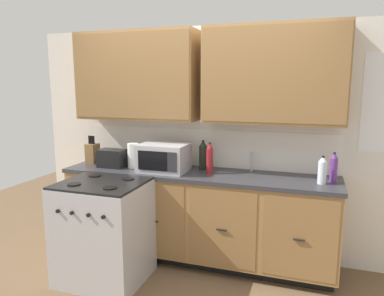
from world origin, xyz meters
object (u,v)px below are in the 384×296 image
at_px(stove_range, 104,231).
at_px(bottle_violet, 334,168).
at_px(bottle_dark, 203,155).
at_px(bottle_clear, 322,170).
at_px(paper_towel_roll, 133,156).
at_px(microwave, 164,158).
at_px(knife_block, 93,153).
at_px(bottle_red, 210,158).
at_px(toaster, 112,158).

relative_size(stove_range, bottle_violet, 3.47).
bearing_deg(bottle_dark, bottle_clear, -9.76).
bearing_deg(paper_towel_roll, bottle_dark, 12.50).
distance_m(stove_range, microwave, 0.91).
bearing_deg(stove_range, knife_block, 128.76).
bearing_deg(microwave, stove_range, -122.78).
height_order(paper_towel_roll, bottle_clear, paper_towel_roll).
bearing_deg(bottle_clear, bottle_dark, 170.24).
bearing_deg(bottle_red, toaster, -176.94).
distance_m(microwave, bottle_red, 0.47).
relative_size(paper_towel_roll, bottle_violet, 0.95).
relative_size(paper_towel_roll, bottle_clear, 1.03).
xyz_separation_m(paper_towel_roll, bottle_dark, (0.72, 0.16, 0.02)).
bearing_deg(bottle_violet, knife_block, 179.84).
relative_size(microwave, bottle_clear, 1.89).
relative_size(stove_range, bottle_clear, 3.75).
height_order(stove_range, knife_block, knife_block).
relative_size(knife_block, paper_towel_roll, 1.19).
bearing_deg(knife_block, toaster, -18.66).
relative_size(stove_range, toaster, 3.39).
relative_size(stove_range, bottle_dark, 3.10).
bearing_deg(knife_block, bottle_violet, -0.16).
relative_size(microwave, bottle_red, 1.54).
xyz_separation_m(knife_block, bottle_dark, (1.26, 0.10, 0.03)).
distance_m(toaster, bottle_clear, 2.11).
xyz_separation_m(paper_towel_roll, bottle_clear, (1.88, -0.04, -0.01)).
xyz_separation_m(bottle_red, bottle_violet, (1.14, 0.04, -0.02)).
relative_size(toaster, bottle_clear, 1.10).
bearing_deg(paper_towel_roll, bottle_violet, 1.57).
relative_size(stove_range, microwave, 1.98).
bearing_deg(knife_block, microwave, -6.50).
bearing_deg(stove_range, paper_towel_roll, 90.02).
distance_m(toaster, knife_block, 0.33).
bearing_deg(bottle_violet, bottle_dark, 175.18).
xyz_separation_m(paper_towel_roll, bottle_violet, (1.98, 0.05, 0.00)).
distance_m(paper_towel_roll, bottle_clear, 1.88).
relative_size(microwave, toaster, 1.71).
xyz_separation_m(stove_range, toaster, (-0.23, 0.57, 0.56)).
bearing_deg(knife_block, bottle_dark, 4.49).
distance_m(stove_range, paper_towel_roll, 0.85).
bearing_deg(bottle_clear, microwave, -179.89).
bearing_deg(bottle_red, knife_block, 177.99).
relative_size(toaster, bottle_violet, 1.02).
bearing_deg(microwave, bottle_red, 6.68).
relative_size(bottle_violet, bottle_dark, 0.89).
distance_m(bottle_red, bottle_dark, 0.19).
bearing_deg(bottle_clear, stove_range, -163.11).
relative_size(toaster, bottle_dark, 0.91).
relative_size(microwave, bottle_violet, 1.75).
distance_m(knife_block, bottle_red, 1.38).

